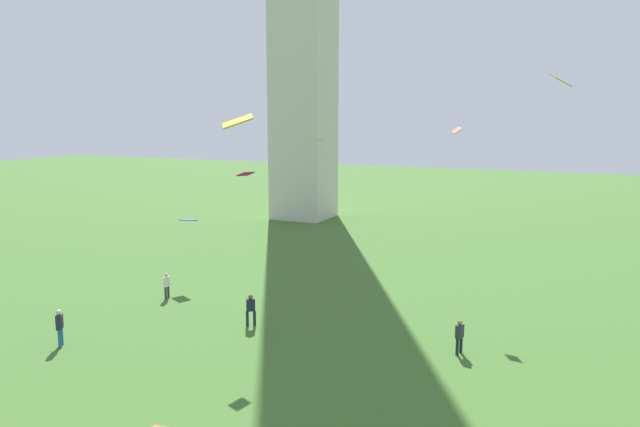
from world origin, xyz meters
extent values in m
cylinder|color=#1E2333|center=(6.75, 19.85, 0.40)|extent=(0.15, 0.15, 0.80)
cylinder|color=#1E2333|center=(6.64, 19.50, 0.40)|extent=(0.15, 0.15, 0.80)
cube|color=#2D3338|center=(6.69, 19.67, 1.12)|extent=(0.36, 0.49, 0.64)
sphere|color=#A37556|center=(6.69, 19.67, 1.56)|extent=(0.23, 0.23, 0.23)
cylinder|color=#235693|center=(-11.11, 12.56, 0.44)|extent=(0.17, 0.17, 0.88)
cylinder|color=#235693|center=(-11.35, 12.89, 0.44)|extent=(0.17, 0.17, 0.88)
cube|color=#1E2333|center=(-11.23, 12.72, 1.24)|extent=(0.51, 0.55, 0.70)
sphere|color=beige|center=(-11.23, 12.72, 1.71)|extent=(0.26, 0.26, 0.26)
cylinder|color=#1E2333|center=(-4.38, 18.88, 0.42)|extent=(0.16, 0.16, 0.84)
cylinder|color=#1E2333|center=(-4.07, 19.11, 0.42)|extent=(0.16, 0.16, 0.84)
cube|color=#1E2333|center=(-4.23, 19.00, 1.17)|extent=(0.52, 0.48, 0.66)
sphere|color=brown|center=(-4.23, 19.00, 1.62)|extent=(0.24, 0.24, 0.24)
cylinder|color=#2D3338|center=(-11.42, 20.99, 0.38)|extent=(0.14, 0.14, 0.76)
cylinder|color=#2D3338|center=(-11.49, 21.33, 0.38)|extent=(0.14, 0.14, 0.76)
cube|color=silver|center=(-11.45, 21.16, 1.07)|extent=(0.31, 0.45, 0.60)
sphere|color=#D8AD84|center=(-11.45, 21.16, 1.48)|extent=(0.22, 0.22, 0.22)
cube|color=yellow|center=(-5.37, 30.68, 9.45)|extent=(0.92, 0.99, 0.17)
cube|color=gold|center=(-2.33, 15.03, 10.87)|extent=(1.65, 1.44, 0.70)
cube|color=#B30C5E|center=(-3.96, 18.30, 8.22)|extent=(0.69, 0.89, 0.28)
cube|color=#5733ED|center=(-12.54, 25.03, 4.19)|extent=(1.34, 1.17, 0.24)
cube|color=gold|center=(10.00, 27.88, 12.99)|extent=(1.27, 1.38, 0.78)
cube|color=#C35127|center=(4.31, 29.10, 10.23)|extent=(0.83, 0.93, 0.44)
camera|label=1|loc=(11.81, -7.83, 11.14)|focal=34.08mm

